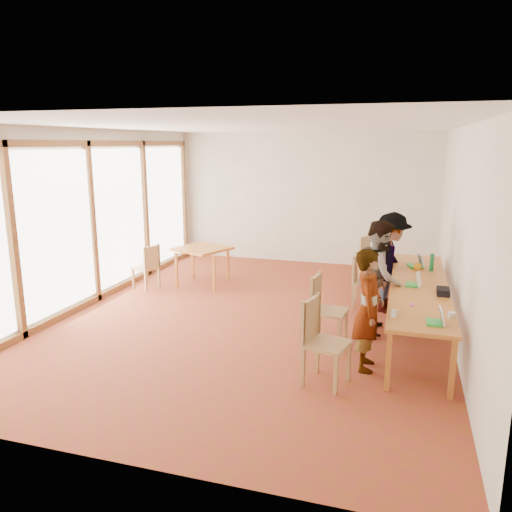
{
  "coord_description": "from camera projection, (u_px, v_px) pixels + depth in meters",
  "views": [
    {
      "loc": [
        2.23,
        -7.37,
        2.76
      ],
      "look_at": [
        0.14,
        -0.39,
        1.1
      ],
      "focal_mm": 35.0,
      "sensor_mm": 36.0,
      "label": 1
    }
  ],
  "objects": [
    {
      "name": "chair_empty",
      "position": [
        369.0,
        255.0,
        9.82
      ],
      "size": [
        0.58,
        0.58,
        0.52
      ],
      "rotation": [
        0.0,
        0.0,
        -0.34
      ],
      "color": "tan",
      "rests_on": "ground"
    },
    {
      "name": "laptop_far",
      "position": [
        418.0,
        263.0,
        8.26
      ],
      "size": [
        0.29,
        0.32,
        0.23
      ],
      "rotation": [
        0.0,
        0.0,
        0.26
      ],
      "color": "green",
      "rests_on": "communal_table"
    },
    {
      "name": "laptop_mid",
      "position": [
        415.0,
        282.0,
        7.15
      ],
      "size": [
        0.24,
        0.27,
        0.2
      ],
      "rotation": [
        0.0,
        0.0,
        -0.15
      ],
      "color": "green",
      "rests_on": "communal_table"
    },
    {
      "name": "chair_spare",
      "position": [
        149.0,
        262.0,
        9.51
      ],
      "size": [
        0.51,
        0.51,
        0.46
      ],
      "rotation": [
        0.0,
        0.0,
        2.82
      ],
      "color": "tan",
      "rests_on": "ground"
    },
    {
      "name": "wall_right",
      "position": [
        461.0,
        235.0,
        6.94
      ],
      "size": [
        0.1,
        8.0,
        3.0
      ],
      "primitive_type": "cube",
      "color": "beige",
      "rests_on": "ground"
    },
    {
      "name": "chair_far",
      "position": [
        360.0,
        275.0,
        8.54
      ],
      "size": [
        0.43,
        0.43,
        0.48
      ],
      "rotation": [
        0.0,
        0.0,
        -0.02
      ],
      "color": "tan",
      "rests_on": "ground"
    },
    {
      "name": "laptop_near",
      "position": [
        438.0,
        319.0,
        5.65
      ],
      "size": [
        0.21,
        0.24,
        0.19
      ],
      "rotation": [
        0.0,
        0.0,
        0.04
      ],
      "color": "green",
      "rests_on": "communal_table"
    },
    {
      "name": "side_table",
      "position": [
        202.0,
        251.0,
        9.81
      ],
      "size": [
        0.9,
        0.9,
        0.75
      ],
      "rotation": [
        0.0,
        0.0,
        -0.39
      ],
      "color": "#C6722C",
      "rests_on": "ground"
    },
    {
      "name": "person_mid",
      "position": [
        380.0,
        276.0,
        7.34
      ],
      "size": [
        0.67,
        0.84,
        1.67
      ],
      "primitive_type": "imported",
      "rotation": [
        0.0,
        0.0,
        1.52
      ],
      "color": "gray",
      "rests_on": "ground"
    },
    {
      "name": "pink_phone",
      "position": [
        412.0,
        305.0,
        6.3
      ],
      "size": [
        0.05,
        0.1,
        0.01
      ],
      "primitive_type": "cube",
      "color": "#E34394",
      "rests_on": "communal_table"
    },
    {
      "name": "ceiling",
      "position": [
        255.0,
        125.0,
        7.45
      ],
      "size": [
        6.0,
        8.0,
        0.04
      ],
      "primitive_type": "cube",
      "color": "white",
      "rests_on": "wall_back"
    },
    {
      "name": "chair_near",
      "position": [
        318.0,
        331.0,
        5.79
      ],
      "size": [
        0.57,
        0.57,
        0.54
      ],
      "rotation": [
        0.0,
        0.0,
        -0.25
      ],
      "color": "tan",
      "rests_on": "ground"
    },
    {
      "name": "chair_mid",
      "position": [
        322.0,
        302.0,
        6.93
      ],
      "size": [
        0.5,
        0.5,
        0.52
      ],
      "rotation": [
        0.0,
        0.0,
        -0.1
      ],
      "color": "tan",
      "rests_on": "ground"
    },
    {
      "name": "window_wall",
      "position": [
        91.0,
        217.0,
        8.62
      ],
      "size": [
        0.1,
        8.0,
        3.0
      ],
      "primitive_type": "cube",
      "color": "white",
      "rests_on": "ground"
    },
    {
      "name": "person_far",
      "position": [
        390.0,
        263.0,
        8.18
      ],
      "size": [
        0.84,
        1.19,
        1.66
      ],
      "primitive_type": "imported",
      "rotation": [
        0.0,
        0.0,
        1.35
      ],
      "color": "gray",
      "rests_on": "ground"
    },
    {
      "name": "wall_back",
      "position": [
        305.0,
        199.0,
        11.52
      ],
      "size": [
        6.0,
        0.1,
        3.0
      ],
      "primitive_type": "cube",
      "color": "beige",
      "rests_on": "ground"
    },
    {
      "name": "yellow_mug",
      "position": [
        417.0,
        267.0,
        8.04
      ],
      "size": [
        0.16,
        0.16,
        0.1
      ],
      "primitive_type": "imported",
      "rotation": [
        0.0,
        0.0,
        -0.23
      ],
      "color": "orange",
      "rests_on": "communal_table"
    },
    {
      "name": "communal_table",
      "position": [
        419.0,
        287.0,
        7.25
      ],
      "size": [
        0.8,
        4.0,
        0.75
      ],
      "color": "#C6722C",
      "rests_on": "ground"
    },
    {
      "name": "person_near",
      "position": [
        368.0,
        310.0,
        6.1
      ],
      "size": [
        0.4,
        0.58,
        1.52
      ],
      "primitive_type": "imported",
      "rotation": [
        0.0,
        0.0,
        1.64
      ],
      "color": "gray",
      "rests_on": "ground"
    },
    {
      "name": "black_pouch",
      "position": [
        443.0,
        292.0,
        6.73
      ],
      "size": [
        0.16,
        0.26,
        0.09
      ],
      "primitive_type": "cube",
      "color": "black",
      "rests_on": "communal_table"
    },
    {
      "name": "clear_glass",
      "position": [
        394.0,
        314.0,
        5.86
      ],
      "size": [
        0.07,
        0.07,
        0.09
      ],
      "primitive_type": "cylinder",
      "color": "silver",
      "rests_on": "communal_table"
    },
    {
      "name": "ground",
      "position": [
        255.0,
        316.0,
        8.12
      ],
      "size": [
        8.0,
        8.0,
        0.0
      ],
      "primitive_type": "plane",
      "color": "maroon",
      "rests_on": "ground"
    },
    {
      "name": "wall_front",
      "position": [
        112.0,
        301.0,
        4.05
      ],
      "size": [
        6.0,
        0.1,
        3.0
      ],
      "primitive_type": "cube",
      "color": "beige",
      "rests_on": "ground"
    },
    {
      "name": "green_bottle",
      "position": [
        432.0,
        263.0,
        7.96
      ],
      "size": [
        0.07,
        0.07,
        0.28
      ],
      "primitive_type": "cylinder",
      "color": "#136C34",
      "rests_on": "communal_table"
    },
    {
      "name": "condiment_cup",
      "position": [
        451.0,
        315.0,
        5.87
      ],
      "size": [
        0.08,
        0.08,
        0.06
      ],
      "primitive_type": "cylinder",
      "color": "white",
      "rests_on": "communal_table"
    }
  ]
}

